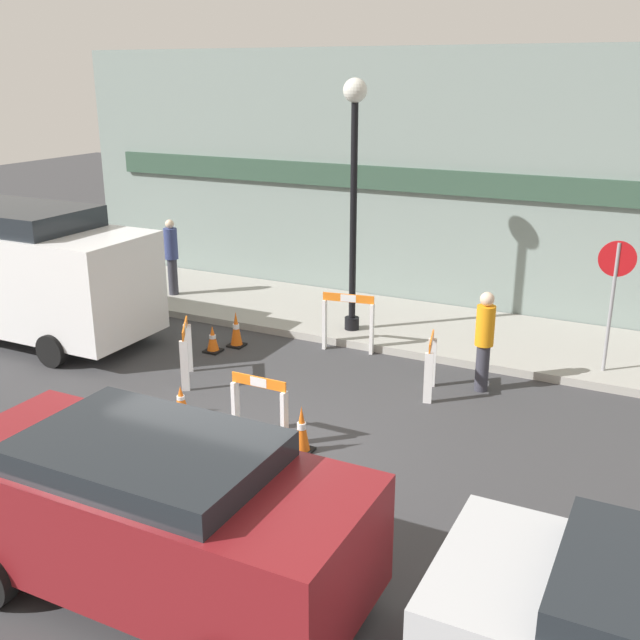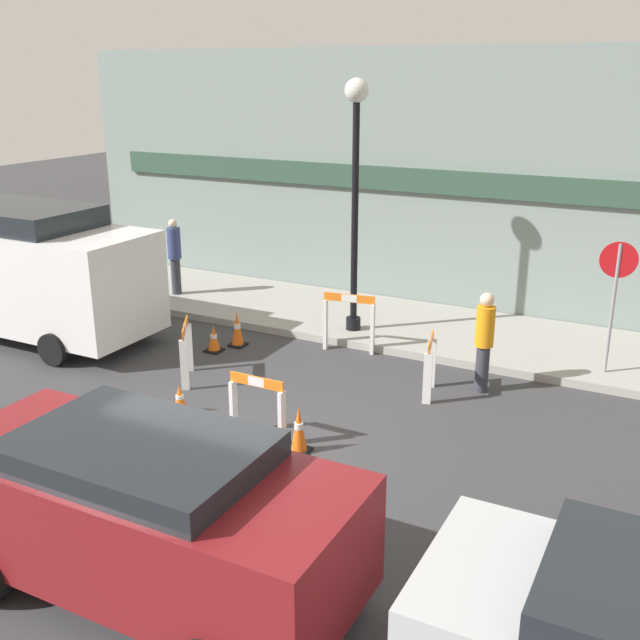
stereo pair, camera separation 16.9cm
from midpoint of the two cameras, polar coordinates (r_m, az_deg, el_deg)
ground_plane at (r=10.46m, az=-5.84°, el=-10.25°), size 60.00×60.00×0.00m
sidewalk_slab at (r=15.40m, az=6.46°, el=-0.36°), size 18.00×3.07×0.15m
storefront_facade at (r=16.26m, az=8.90°, el=10.27°), size 18.00×0.22×5.50m
streetlamp_post at (r=14.14m, az=3.07°, el=11.17°), size 0.44×0.44×4.75m
stop_sign at (r=13.20m, az=21.92°, el=2.40°), size 0.59×0.12×2.26m
barricade_0 at (r=13.89m, az=2.57°, el=-0.01°), size 0.98×0.28×1.11m
barricade_1 at (r=12.78m, az=-9.79°, el=-2.22°), size 0.58×0.82×1.02m
barricade_2 at (r=10.66m, az=-4.36°, el=-6.48°), size 0.87×0.14×0.96m
barricade_3 at (r=12.16m, az=8.76°, el=-3.39°), size 0.31×0.75×0.99m
traffic_cone_0 at (r=10.35m, az=-1.15°, el=-8.37°), size 0.30×0.30×0.69m
traffic_cone_1 at (r=11.70m, az=-10.22°, el=-6.01°), size 0.30×0.30×0.46m
traffic_cone_2 at (r=14.31m, az=-5.98°, el=-0.70°), size 0.30×0.30×0.70m
traffic_cone_3 at (r=14.11m, az=-7.76°, el=-1.44°), size 0.30×0.30×0.52m
person_worker at (r=12.33m, az=12.79°, el=-1.36°), size 0.39×0.39×1.68m
person_pedestrian at (r=17.25m, az=-10.74°, el=4.99°), size 0.34×0.34×1.73m
parked_car_1 at (r=7.69m, az=-12.59°, el=-13.73°), size 4.35×1.94×1.71m
work_van at (r=15.67m, az=-21.47°, el=3.84°), size 5.51×2.19×2.58m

